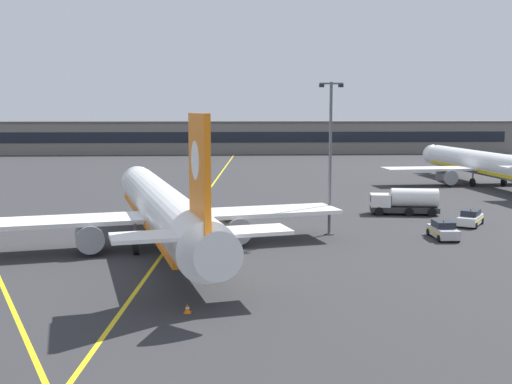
# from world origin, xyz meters

# --- Properties ---
(ground_plane) EXTENTS (400.00, 400.00, 0.00)m
(ground_plane) POSITION_xyz_m (0.00, 0.00, 0.00)
(ground_plane) COLOR #2D2D30
(taxiway_centreline) EXTENTS (13.39, 179.54, 0.01)m
(taxiway_centreline) POSITION_xyz_m (0.00, 30.00, 0.00)
(taxiway_centreline) COLOR yellow
(taxiway_centreline) RESTS_ON ground
(airliner_foreground) EXTENTS (32.24, 41.02, 11.65)m
(airliner_foreground) POSITION_xyz_m (-1.84, 8.29, 3.37)
(airliner_foreground) COLOR white
(airliner_foreground) RESTS_ON ground
(airliner_background) EXTENTS (31.73, 40.85, 11.46)m
(airliner_background) POSITION_xyz_m (44.34, 51.49, 3.31)
(airliner_background) COLOR white
(airliner_background) RESTS_ON ground
(apron_lamp_post) EXTENTS (2.24, 0.90, 14.40)m
(apron_lamp_post) POSITION_xyz_m (13.39, 13.40, 7.51)
(apron_lamp_post) COLOR #515156
(apron_lamp_post) RESTS_ON ground
(service_car_nearest) EXTENTS (3.83, 4.49, 1.79)m
(service_car_nearest) POSITION_xyz_m (28.69, 17.21, 0.77)
(service_car_nearest) COLOR white
(service_car_nearest) RESTS_ON ground
(service_car_fourth) EXTENTS (2.02, 4.22, 1.79)m
(service_car_fourth) POSITION_xyz_m (23.61, 10.97, 0.77)
(service_car_fourth) COLOR #B7B7BC
(service_car_fourth) RESTS_ON ground
(service_truck_fuel_white) EXTENTS (7.89, 3.70, 3.00)m
(service_truck_fuel_white) POSITION_xyz_m (24.04, 24.47, 1.49)
(service_truck_fuel_white) COLOR #2D2D33
(service_truck_fuel_white) RESTS_ON ground
(safety_cone_by_nose_gear) EXTENTS (0.44, 0.44, 0.55)m
(safety_cone_by_nose_gear) POSITION_xyz_m (-0.19, 24.84, 0.26)
(safety_cone_by_nose_gear) COLOR orange
(safety_cone_by_nose_gear) RESTS_ON ground
(safety_cone_by_tail) EXTENTS (0.44, 0.44, 0.55)m
(safety_cone_by_tail) POSITION_xyz_m (1.08, -9.46, 0.26)
(safety_cone_by_tail) COLOR orange
(safety_cone_by_tail) RESTS_ON ground
(terminal_building) EXTENTS (145.79, 12.40, 8.70)m
(terminal_building) POSITION_xyz_m (9.68, 127.37, 4.36)
(terminal_building) COLOR slate
(terminal_building) RESTS_ON ground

